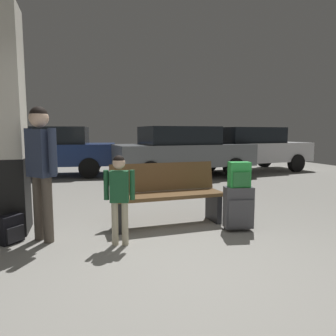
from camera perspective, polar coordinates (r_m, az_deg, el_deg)
name	(u,v)px	position (r m, az deg, el deg)	size (l,w,h in m)	color
ground_plane	(127,195)	(6.97, -7.58, -4.96)	(18.00, 18.00, 0.10)	gray
structural_pillar	(1,123)	(4.59, -28.54, 7.36)	(0.57, 0.57, 2.95)	black
bench	(167,194)	(4.51, -0.21, -4.87)	(1.62, 0.59, 0.89)	brown
suitcase	(238,208)	(4.34, 12.90, -7.14)	(0.41, 0.29, 0.60)	#4C4C51
backpack_bright	(239,175)	(4.25, 13.06, -1.24)	(0.30, 0.23, 0.34)	green
child	(119,190)	(3.67, -8.99, -4.09)	(0.35, 0.25, 1.08)	beige
adult	(41,159)	(4.03, -22.47, 1.51)	(0.40, 0.45, 1.65)	brown
backpack_dark_floor	(10,229)	(4.27, -27.12, -10.07)	(0.31, 0.32, 0.34)	black
parked_car_far	(49,150)	(10.23, -21.16, 3.15)	(4.27, 2.16, 1.51)	navy
parked_car_near	(182,150)	(9.25, 2.59, 3.27)	(4.23, 2.07, 1.51)	slate
parked_car_side	(250,148)	(11.05, 14.89, 3.60)	(4.27, 2.18, 1.51)	silver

